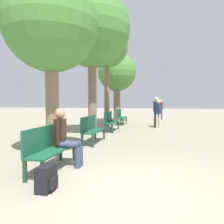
{
  "coord_description": "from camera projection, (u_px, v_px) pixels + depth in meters",
  "views": [
    {
      "loc": [
        0.53,
        -3.55,
        1.49
      ],
      "look_at": [
        -1.5,
        6.23,
        0.97
      ],
      "focal_mm": 35.0,
      "sensor_mm": 36.0,
      "label": 1
    }
  ],
  "objects": [
    {
      "name": "ground_plane",
      "position": [
        124.0,
        189.0,
        3.66
      ],
      "size": [
        80.0,
        80.0,
        0.0
      ],
      "primitive_type": "plane",
      "color": "gray"
    },
    {
      "name": "bench_row_0",
      "position": [
        49.0,
        145.0,
        4.67
      ],
      "size": [
        0.44,
        1.6,
        0.95
      ],
      "color": "#195138",
      "rests_on": "ground_plane"
    },
    {
      "name": "bench_row_1",
      "position": [
        91.0,
        128.0,
        7.72
      ],
      "size": [
        0.44,
        1.6,
        0.95
      ],
      "color": "#195138",
      "rests_on": "ground_plane"
    },
    {
      "name": "bench_row_2",
      "position": [
        110.0,
        120.0,
        10.76
      ],
      "size": [
        0.44,
        1.6,
        0.95
      ],
      "color": "#195138",
      "rests_on": "ground_plane"
    },
    {
      "name": "bench_row_3",
      "position": [
        120.0,
        116.0,
        13.8
      ],
      "size": [
        0.44,
        1.6,
        0.95
      ],
      "color": "#195138",
      "rests_on": "ground_plane"
    },
    {
      "name": "tree_row_0",
      "position": [
        51.0,
        26.0,
        5.79
      ],
      "size": [
        2.52,
        2.52,
        4.78
      ],
      "color": "#7A664C",
      "rests_on": "ground_plane"
    },
    {
      "name": "tree_row_1",
      "position": [
        92.0,
        30.0,
        9.39
      ],
      "size": [
        3.3,
        3.3,
        6.23
      ],
      "color": "#7A664C",
      "rests_on": "ground_plane"
    },
    {
      "name": "tree_row_2",
      "position": [
        107.0,
        47.0,
        12.15
      ],
      "size": [
        2.37,
        2.37,
        5.71
      ],
      "color": "#7A664C",
      "rests_on": "ground_plane"
    },
    {
      "name": "tree_row_3",
      "position": [
        117.0,
        73.0,
        15.26
      ],
      "size": [
        2.68,
        2.68,
        4.85
      ],
      "color": "#7A664C",
      "rests_on": "ground_plane"
    },
    {
      "name": "person_seated",
      "position": [
        65.0,
        136.0,
        4.93
      ],
      "size": [
        0.63,
        0.36,
        1.33
      ],
      "color": "#384260",
      "rests_on": "ground_plane"
    },
    {
      "name": "backpack",
      "position": [
        47.0,
        178.0,
        3.59
      ],
      "size": [
        0.26,
        0.37,
        0.43
      ],
      "color": "black",
      "rests_on": "ground_plane"
    },
    {
      "name": "pedestrian_near",
      "position": [
        156.0,
        110.0,
        12.21
      ],
      "size": [
        0.34,
        0.28,
        1.7
      ],
      "color": "#4C4C4C",
      "rests_on": "ground_plane"
    },
    {
      "name": "pedestrian_mid",
      "position": [
        161.0,
        108.0,
        17.1
      ],
      "size": [
        0.32,
        0.27,
        1.56
      ],
      "color": "#384260",
      "rests_on": "ground_plane"
    },
    {
      "name": "pedestrian_far",
      "position": [
        158.0,
        112.0,
        11.87
      ],
      "size": [
        0.31,
        0.27,
        1.55
      ],
      "color": "beige",
      "rests_on": "ground_plane"
    }
  ]
}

